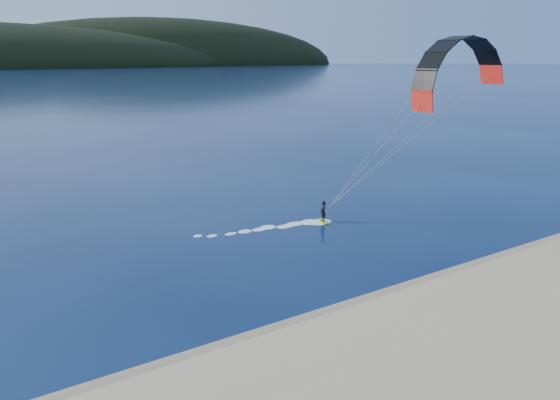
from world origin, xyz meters
name	(u,v)px	position (x,y,z in m)	size (l,w,h in m)	color
ground	(360,382)	(0.00, 0.00, 0.00)	(1800.00, 1800.00, 0.00)	black
wet_sand	(299,331)	(0.00, 4.50, 0.05)	(220.00, 2.50, 0.10)	#977958
kitesurfer_near	(452,96)	(18.34, 11.90, 10.10)	(22.67, 8.76, 14.04)	#ADC817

